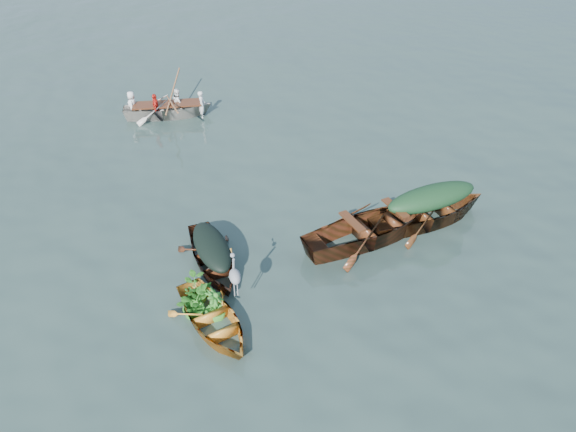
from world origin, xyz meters
name	(u,v)px	position (x,y,z in m)	size (l,w,h in m)	color
ground	(315,270)	(0.00, 0.00, 0.00)	(140.00, 140.00, 0.00)	#30443E
yellow_dinghy	(214,327)	(-2.31, -1.12, 0.00)	(1.24, 2.86, 0.75)	orange
dark_covered_boat	(214,266)	(-2.08, 0.66, 0.00)	(1.20, 3.24, 0.78)	#4B2511
green_tarp_boat	(427,223)	(3.09, 1.03, 0.00)	(1.34, 4.31, 1.00)	#533113
open_wooden_boat	(371,239)	(1.56, 0.73, 0.00)	(1.48, 4.76, 1.13)	#5D2A17
rowed_boat	(169,117)	(-2.54, 8.39, 0.00)	(1.17, 3.91, 0.91)	beige
dark_tarp_cover	(211,244)	(-2.08, 0.66, 0.59)	(0.66, 1.78, 0.40)	black
green_tarp_cover	(432,196)	(3.09, 1.03, 0.76)	(0.74, 2.37, 0.52)	#183C1B
thwart_benches	(374,219)	(1.56, 0.73, 0.59)	(0.89, 2.38, 0.04)	#452210
heron	(235,282)	(-1.81, -0.89, 0.84)	(0.28, 0.40, 0.92)	gray
dinghy_weeds	(199,284)	(-2.47, -0.60, 0.68)	(0.70, 0.90, 0.60)	#2E6E1C
rowers	(166,93)	(-2.54, 8.39, 0.84)	(1.06, 2.74, 0.76)	silver
oars	(167,103)	(-2.54, 8.39, 0.49)	(2.60, 0.60, 0.06)	#935D37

